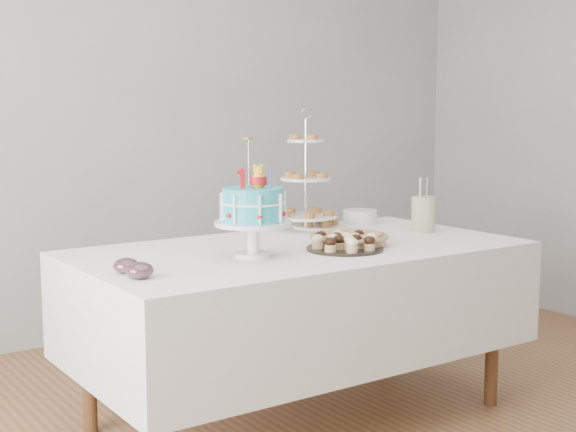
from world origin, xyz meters
TOP-DOWN VIEW (x-y plane):
  - walls at (0.00, 0.00)m, footprint 5.04×4.04m
  - table at (0.00, 0.30)m, footprint 1.92×1.02m
  - birthday_cake at (-0.30, 0.20)m, footprint 0.31×0.31m
  - cupcake_tray at (0.10, 0.12)m, footprint 0.32×0.32m
  - pie at (0.19, 0.21)m, footprint 0.34×0.34m
  - tiered_stand at (0.31, 0.68)m, footprint 0.30×0.30m
  - plate_stack at (0.67, 0.70)m, footprint 0.18×0.18m
  - pastry_plate at (0.40, 0.70)m, footprint 0.26×0.26m
  - jam_bowl_a at (-0.84, 0.20)m, footprint 0.09×0.09m
  - jam_bowl_b at (-0.84, 0.09)m, footprint 0.10×0.10m
  - utensil_pitcher at (0.73, 0.30)m, footprint 0.12×0.12m

SIDE VIEW (x-z plane):
  - table at x=0.00m, z-range 0.16..0.93m
  - pastry_plate at x=0.40m, z-range 0.77..0.81m
  - jam_bowl_a at x=-0.84m, z-range 0.77..0.82m
  - jam_bowl_b at x=-0.84m, z-range 0.77..0.83m
  - pie at x=0.19m, z-range 0.77..0.83m
  - plate_stack at x=0.67m, z-range 0.77..0.84m
  - cupcake_tray at x=0.10m, z-range 0.77..0.84m
  - utensil_pitcher at x=0.73m, z-range 0.73..0.99m
  - birthday_cake at x=-0.30m, z-range 0.66..1.14m
  - tiered_stand at x=0.31m, z-range 0.72..1.31m
  - walls at x=0.00m, z-range 0.00..2.70m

